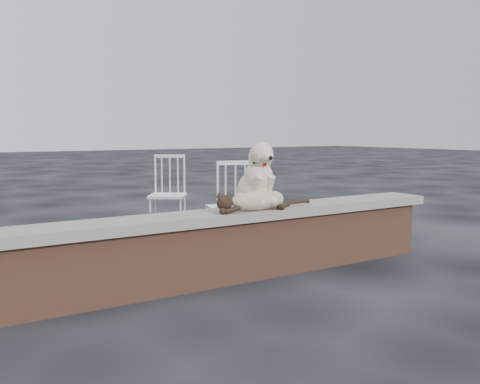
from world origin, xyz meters
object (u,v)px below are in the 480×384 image
dog (255,174)px  cat (257,199)px  chair_d (168,194)px  chair_c (230,206)px

dog → cat: 0.26m
dog → cat: bearing=-112.6°
chair_d → chair_c: bearing=-50.8°
dog → cat: dog is taller
chair_c → cat: bearing=85.4°
dog → cat: size_ratio=0.52×
cat → chair_d: (0.24, 2.27, -0.20)m
dog → chair_c: size_ratio=0.60×
dog → chair_d: 2.16m
chair_d → cat: bearing=-62.0°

